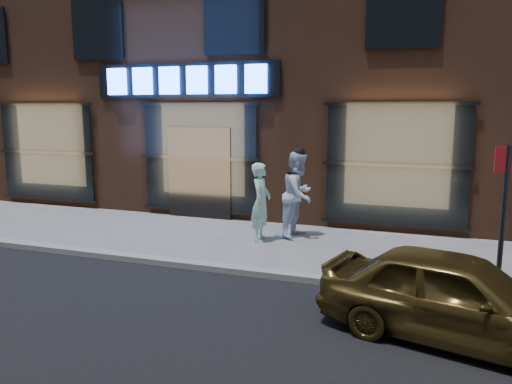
{
  "coord_description": "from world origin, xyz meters",
  "views": [
    {
      "loc": [
        5.78,
        -7.89,
        2.92
      ],
      "look_at": [
        2.41,
        1.6,
        1.2
      ],
      "focal_mm": 35.0,
      "sensor_mm": 36.0,
      "label": 1
    }
  ],
  "objects_px": {
    "man_cap": "(299,194)",
    "gold_sedan": "(456,297)",
    "man_bowtie": "(261,202)",
    "sign_post": "(504,209)"
  },
  "relations": [
    {
      "from": "man_cap",
      "to": "gold_sedan",
      "type": "bearing_deg",
      "value": -130.58
    },
    {
      "from": "gold_sedan",
      "to": "man_cap",
      "type": "bearing_deg",
      "value": 50.1
    },
    {
      "from": "man_bowtie",
      "to": "man_cap",
      "type": "relative_size",
      "value": 0.89
    },
    {
      "from": "man_cap",
      "to": "gold_sedan",
      "type": "distance_m",
      "value": 5.41
    },
    {
      "from": "man_cap",
      "to": "gold_sedan",
      "type": "height_order",
      "value": "man_cap"
    },
    {
      "from": "man_bowtie",
      "to": "sign_post",
      "type": "xyz_separation_m",
      "value": [
        4.52,
        -2.15,
        0.57
      ]
    },
    {
      "from": "man_bowtie",
      "to": "sign_post",
      "type": "height_order",
      "value": "sign_post"
    },
    {
      "from": "man_bowtie",
      "to": "gold_sedan",
      "type": "xyz_separation_m",
      "value": [
        3.86,
        -3.73,
        -0.29
      ]
    },
    {
      "from": "sign_post",
      "to": "gold_sedan",
      "type": "bearing_deg",
      "value": -128.26
    },
    {
      "from": "gold_sedan",
      "to": "sign_post",
      "type": "relative_size",
      "value": 1.43
    }
  ]
}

